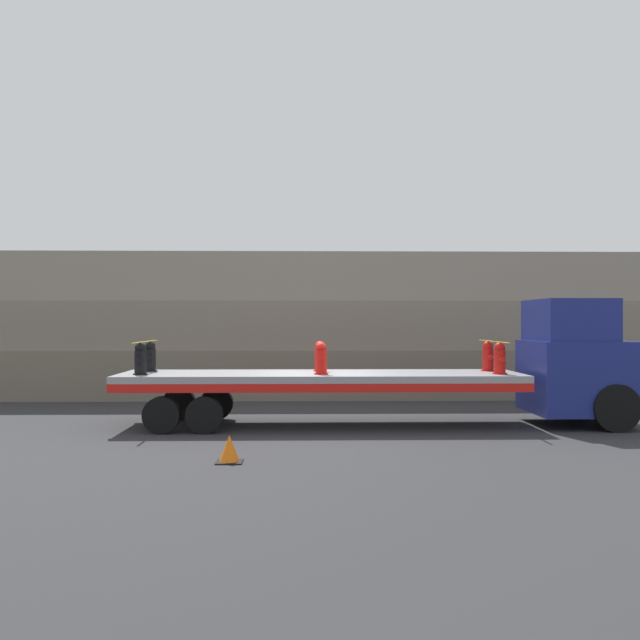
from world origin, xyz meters
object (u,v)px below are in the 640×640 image
object	(u,v)px
flatbed_trailer	(299,382)
fire_hydrant_black_far_0	(150,357)
fire_hydrant_red_near_1	(321,359)
fire_hydrant_red_far_1	(320,357)
truck_cab	(580,363)
fire_hydrant_red_near_2	(500,359)
fire_hydrant_black_near_0	(140,359)
fire_hydrant_red_far_2	(488,357)
traffic_cone	(229,449)

from	to	relation	value
flatbed_trailer	fire_hydrant_black_far_0	xyz separation A→B (m)	(-3.74, 0.55, 0.59)
fire_hydrant_red_near_1	fire_hydrant_red_far_1	distance (m)	1.09
truck_cab	fire_hydrant_red_near_2	xyz separation A→B (m)	(-2.15, -0.55, 0.14)
flatbed_trailer	fire_hydrant_black_far_0	size ratio (longest dim) A/B	12.80
flatbed_trailer	fire_hydrant_black_near_0	size ratio (longest dim) A/B	12.80
fire_hydrant_black_near_0	fire_hydrant_red_far_2	world-z (taller)	same
flatbed_trailer	fire_hydrant_black_near_0	bearing A→B (deg)	-171.67
truck_cab	fire_hydrant_black_near_0	bearing A→B (deg)	-177.07
traffic_cone	fire_hydrant_black_near_0	bearing A→B (deg)	122.31
fire_hydrant_red_near_1	fire_hydrant_red_near_2	world-z (taller)	same
flatbed_trailer	fire_hydrant_red_far_1	size ratio (longest dim) A/B	12.80
flatbed_trailer	fire_hydrant_red_near_2	bearing A→B (deg)	-6.51
flatbed_trailer	fire_hydrant_red_far_2	bearing A→B (deg)	6.51
fire_hydrant_black_far_0	flatbed_trailer	bearing A→B (deg)	-8.33
fire_hydrant_black_near_0	fire_hydrant_red_far_1	xyz separation A→B (m)	(4.27, 1.09, 0.00)
truck_cab	fire_hydrant_red_near_2	size ratio (longest dim) A/B	4.07
fire_hydrant_red_near_1	traffic_cone	world-z (taller)	fire_hydrant_red_near_1
fire_hydrant_black_far_0	traffic_cone	bearing A→B (deg)	-63.64
truck_cab	fire_hydrant_black_far_0	xyz separation A→B (m)	(-10.68, 0.55, 0.14)
fire_hydrant_red_near_1	fire_hydrant_black_far_0	bearing A→B (deg)	165.61
flatbed_trailer	fire_hydrant_black_far_0	distance (m)	3.82
truck_cab	traffic_cone	world-z (taller)	truck_cab
fire_hydrant_black_near_0	fire_hydrant_red_far_2	bearing A→B (deg)	7.31
fire_hydrant_red_far_1	fire_hydrant_red_far_2	world-z (taller)	same
fire_hydrant_red_far_1	fire_hydrant_red_near_2	distance (m)	4.40
fire_hydrant_black_far_0	fire_hydrant_red_near_2	size ratio (longest dim) A/B	1.00
flatbed_trailer	fire_hydrant_red_far_1	world-z (taller)	fire_hydrant_red_far_1
fire_hydrant_red_near_2	traffic_cone	distance (m)	7.35
fire_hydrant_red_near_2	fire_hydrant_red_near_1	bearing A→B (deg)	180.00
fire_hydrant_red_near_2	flatbed_trailer	bearing A→B (deg)	173.49
fire_hydrant_red_near_1	traffic_cone	xyz separation A→B (m)	(-1.76, -3.96, -1.42)
truck_cab	traffic_cone	distance (m)	9.43
fire_hydrant_red_near_1	fire_hydrant_red_far_2	world-z (taller)	same
fire_hydrant_black_far_0	fire_hydrant_red_near_1	world-z (taller)	same
fire_hydrant_red_far_1	fire_hydrant_red_near_2	size ratio (longest dim) A/B	1.00
fire_hydrant_red_near_1	fire_hydrant_red_far_2	distance (m)	4.40
fire_hydrant_black_near_0	traffic_cone	bearing A→B (deg)	-57.69
truck_cab	traffic_cone	size ratio (longest dim) A/B	6.21
fire_hydrant_black_far_0	fire_hydrant_red_near_2	world-z (taller)	same
fire_hydrant_black_far_0	fire_hydrant_red_near_2	distance (m)	8.60
fire_hydrant_black_far_0	truck_cab	bearing A→B (deg)	-2.93
flatbed_trailer	traffic_cone	bearing A→B (deg)	-105.28
truck_cab	fire_hydrant_red_far_1	bearing A→B (deg)	175.12
fire_hydrant_black_near_0	fire_hydrant_red_near_1	distance (m)	4.27
fire_hydrant_red_far_2	fire_hydrant_red_far_1	bearing A→B (deg)	180.00
fire_hydrant_black_far_0	traffic_cone	xyz separation A→B (m)	(2.51, -5.06, -1.42)
truck_cab	traffic_cone	bearing A→B (deg)	-151.12
fire_hydrant_red_far_1	traffic_cone	world-z (taller)	fire_hydrant_red_far_1
flatbed_trailer	fire_hydrant_black_near_0	distance (m)	3.82
truck_cab	fire_hydrant_red_near_1	distance (m)	6.44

